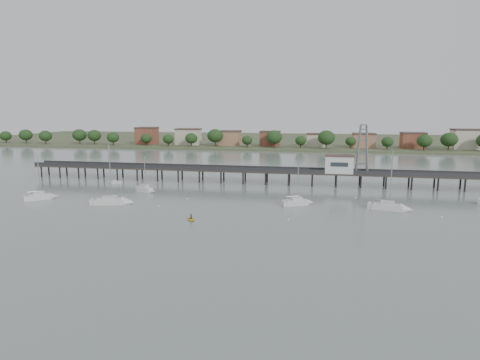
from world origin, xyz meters
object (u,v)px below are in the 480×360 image
object	(u,v)px
lattice_tower	(363,149)
sailboat_c	(300,202)
sailboat_d	(394,208)
sailboat_b	(147,190)
white_tender	(117,182)
sailboat_f	(117,202)
pier	(255,171)
sailboat_a	(44,197)
yellow_dinghy	(191,220)

from	to	relation	value
lattice_tower	sailboat_c	distance (m)	33.15
sailboat_d	sailboat_c	bearing A→B (deg)	-171.09
sailboat_b	white_tender	size ratio (longest dim) A/B	3.08
lattice_tower	sailboat_f	bearing A→B (deg)	-150.03
sailboat_f	lattice_tower	bearing A→B (deg)	16.07
pier	lattice_tower	xyz separation A→B (m)	(31.50, 0.00, 7.31)
pier	lattice_tower	distance (m)	32.34
lattice_tower	white_tender	xyz separation A→B (m)	(-73.22, -8.89, -10.71)
sailboat_f	white_tender	xyz separation A→B (m)	(-13.48, 25.55, -0.24)
lattice_tower	sailboat_f	distance (m)	69.74
lattice_tower	sailboat_a	size ratio (longest dim) A/B	1.28
lattice_tower	sailboat_b	world-z (taller)	lattice_tower
pier	sailboat_b	world-z (taller)	sailboat_b
sailboat_d	lattice_tower	bearing A→B (deg)	111.92
sailboat_a	white_tender	distance (m)	25.08
lattice_tower	sailboat_d	bearing A→B (deg)	-81.01
sailboat_b	yellow_dinghy	bearing A→B (deg)	-27.28
pier	sailboat_a	xyz separation A→B (m)	(-49.06, -32.87, -3.15)
sailboat_d	sailboat_a	size ratio (longest dim) A/B	1.19
lattice_tower	sailboat_d	size ratio (longest dim) A/B	1.08
lattice_tower	sailboat_d	xyz separation A→B (m)	(4.47, -28.25, -10.46)
lattice_tower	yellow_dinghy	xyz separation A→B (m)	(-37.74, -44.93, -11.10)
sailboat_c	sailboat_f	xyz separation A→B (m)	(-43.23, -7.66, -0.02)
sailboat_b	sailboat_f	world-z (taller)	sailboat_f
pier	sailboat_b	size ratio (longest dim) A/B	14.47
sailboat_a	sailboat_f	world-z (taller)	sailboat_f
sailboat_c	white_tender	world-z (taller)	sailboat_c
sailboat_d	yellow_dinghy	world-z (taller)	sailboat_d
sailboat_d	sailboat_b	xyz separation A→B (m)	(-63.16, 8.88, 0.02)
lattice_tower	pier	bearing A→B (deg)	-180.00
yellow_dinghy	white_tender	bearing A→B (deg)	105.43
sailboat_c	white_tender	xyz separation A→B (m)	(-56.72, 17.89, -0.26)
lattice_tower	white_tender	bearing A→B (deg)	-173.08
white_tender	yellow_dinghy	size ratio (longest dim) A/B	1.30
sailboat_c	sailboat_b	xyz separation A→B (m)	(-42.18, 7.41, 0.01)
lattice_tower	sailboat_b	distance (m)	62.67
yellow_dinghy	lattice_tower	bearing A→B (deg)	20.86
pier	sailboat_f	world-z (taller)	sailboat_f
sailboat_c	sailboat_f	distance (m)	43.91
sailboat_a	sailboat_b	xyz separation A→B (m)	(21.87, 13.50, 0.01)
lattice_tower	sailboat_b	xyz separation A→B (m)	(-58.68, -19.37, -10.44)
sailboat_f	sailboat_c	bearing A→B (deg)	-3.84
white_tender	sailboat_b	bearing A→B (deg)	-41.63
pier	sailboat_c	size ratio (longest dim) A/B	12.43
sailboat_c	sailboat_a	bearing A→B (deg)	158.24
sailboat_f	sailboat_a	bearing A→B (deg)	161.79
pier	sailboat_d	bearing A→B (deg)	-38.15
lattice_tower	sailboat_d	distance (m)	30.46
sailboat_f	white_tender	bearing A→B (deg)	103.93
lattice_tower	yellow_dinghy	size ratio (longest dim) A/B	5.99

